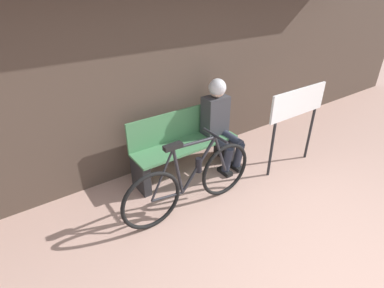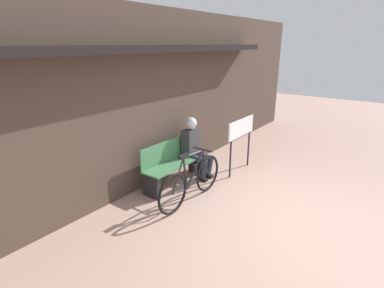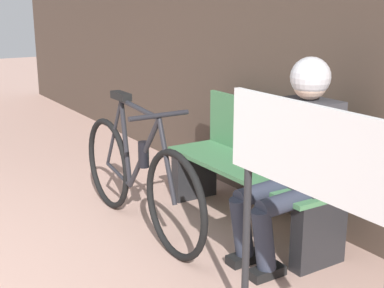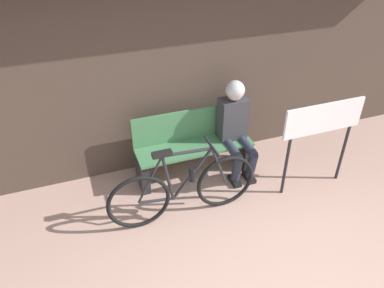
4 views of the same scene
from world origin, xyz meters
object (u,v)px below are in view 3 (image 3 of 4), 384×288
at_px(bicycle, 137,177).
at_px(signboard, 312,173).
at_px(person_seated, 298,148).
at_px(park_bench_near, 254,173).

bearing_deg(bicycle, signboard, -1.57).
relative_size(person_seated, signboard, 1.07).
distance_m(park_bench_near, signboard, 1.54).
bearing_deg(park_bench_near, signboard, -30.49).
height_order(bicycle, signboard, signboard).
distance_m(park_bench_near, bicycle, 0.79).
bearing_deg(person_seated, bicycle, -145.69).
relative_size(bicycle, person_seated, 1.37).
bearing_deg(person_seated, park_bench_near, 168.82).
distance_m(person_seated, signboard, 1.00).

